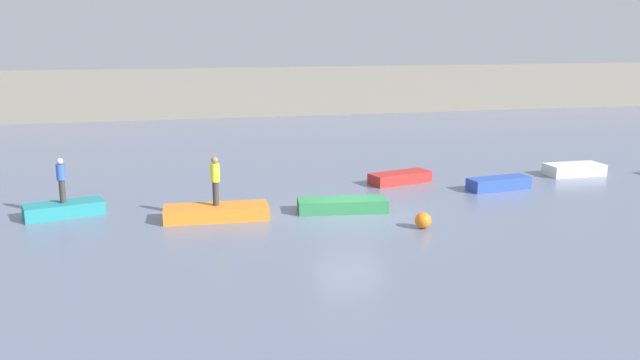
{
  "coord_description": "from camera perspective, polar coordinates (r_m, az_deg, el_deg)",
  "views": [
    {
      "loc": [
        -6.61,
        -22.9,
        6.62
      ],
      "look_at": [
        -0.4,
        2.95,
        0.7
      ],
      "focal_mm": 37.75,
      "sensor_mm": 36.0,
      "label": 1
    }
  ],
  "objects": [
    {
      "name": "rowboat_blue",
      "position": [
        29.63,
        14.91,
        -0.28
      ],
      "size": [
        2.84,
        1.27,
        0.52
      ],
      "primitive_type": "cube",
      "rotation": [
        0.0,
        0.0,
        0.14
      ],
      "color": "#2B4CAD",
      "rests_on": "ground_plane"
    },
    {
      "name": "embankment_wall",
      "position": [
        53.32,
        -6.39,
        7.41
      ],
      "size": [
        80.0,
        1.2,
        3.83
      ],
      "primitive_type": "cube",
      "color": "gray",
      "rests_on": "ground_plane"
    },
    {
      "name": "ground_plane",
      "position": [
        24.74,
        2.5,
        -2.99
      ],
      "size": [
        120.0,
        120.0,
        0.0
      ],
      "primitive_type": "plane",
      "color": "slate"
    },
    {
      "name": "person_blue_shirt",
      "position": [
        26.0,
        -21.08,
        0.15
      ],
      "size": [
        0.32,
        0.32,
        1.65
      ],
      "color": "#38332D",
      "rests_on": "rowboat_teal"
    },
    {
      "name": "rowboat_teal",
      "position": [
        26.26,
        -20.88,
        -2.34
      ],
      "size": [
        2.95,
        1.79,
        0.5
      ],
      "primitive_type": "cube",
      "rotation": [
        0.0,
        0.0,
        0.27
      ],
      "color": "teal",
      "rests_on": "ground_plane"
    },
    {
      "name": "mooring_buoy",
      "position": [
        23.29,
        8.72,
        -3.4
      ],
      "size": [
        0.57,
        0.57,
        0.57
      ],
      "primitive_type": "sphere",
      "color": "orange",
      "rests_on": "ground_plane"
    },
    {
      "name": "person_hiviz_shirt",
      "position": [
        24.08,
        -8.88,
        0.15
      ],
      "size": [
        0.32,
        0.32,
        1.77
      ],
      "color": "#38332D",
      "rests_on": "rowboat_orange"
    },
    {
      "name": "rowboat_orange",
      "position": [
        24.38,
        -8.78,
        -2.73
      ],
      "size": [
        3.76,
        1.38,
        0.52
      ],
      "primitive_type": "cube",
      "rotation": [
        0.0,
        0.0,
        -0.05
      ],
      "color": "orange",
      "rests_on": "ground_plane"
    },
    {
      "name": "rowboat_green",
      "position": [
        25.19,
        1.91,
        -2.14
      ],
      "size": [
        3.44,
        1.5,
        0.48
      ],
      "primitive_type": "cube",
      "rotation": [
        0.0,
        0.0,
        -0.12
      ],
      "color": "#2D7F47",
      "rests_on": "ground_plane"
    },
    {
      "name": "rowboat_red",
      "position": [
        30.06,
        6.79,
        0.2
      ],
      "size": [
        2.98,
        1.75,
        0.48
      ],
      "primitive_type": "cube",
      "rotation": [
        0.0,
        0.0,
        0.28
      ],
      "color": "red",
      "rests_on": "ground_plane"
    },
    {
      "name": "rowboat_white",
      "position": [
        33.71,
        20.74,
        0.85
      ],
      "size": [
        2.66,
        1.27,
        0.52
      ],
      "primitive_type": "cube",
      "rotation": [
        0.0,
        0.0,
        0.01
      ],
      "color": "white",
      "rests_on": "ground_plane"
    }
  ]
}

